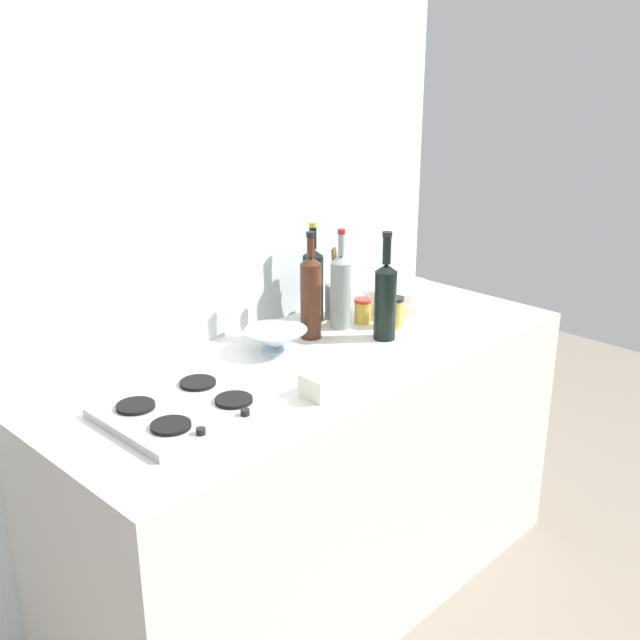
% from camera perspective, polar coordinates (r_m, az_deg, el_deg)
% --- Properties ---
extents(ground_plane, '(6.00, 6.00, 0.00)m').
position_cam_1_polar(ground_plane, '(2.85, 0.00, -19.69)').
color(ground_plane, gray).
rests_on(ground_plane, ground).
extents(counter_block, '(1.80, 0.70, 0.90)m').
position_cam_1_polar(counter_block, '(2.58, 0.00, -11.98)').
color(counter_block, silver).
rests_on(counter_block, ground).
extents(backsplash_panel, '(1.90, 0.06, 2.39)m').
position_cam_1_polar(backsplash_panel, '(2.55, -6.17, 5.72)').
color(backsplash_panel, silver).
rests_on(backsplash_panel, ground).
extents(stovetop_hob, '(0.40, 0.35, 0.04)m').
position_cam_1_polar(stovetop_hob, '(2.04, -10.09, -6.55)').
color(stovetop_hob, '#B2B2B7').
rests_on(stovetop_hob, counter_block).
extents(plate_stack, '(0.27, 0.27, 0.09)m').
position_cam_1_polar(plate_stack, '(2.80, 5.93, 1.75)').
color(plate_stack, white).
rests_on(plate_stack, counter_block).
extents(wine_bottle_leftmost, '(0.07, 0.07, 0.36)m').
position_cam_1_polar(wine_bottle_leftmost, '(2.48, 4.94, 1.62)').
color(wine_bottle_leftmost, black).
rests_on(wine_bottle_leftmost, counter_block).
extents(wine_bottle_mid_left, '(0.07, 0.07, 0.35)m').
position_cam_1_polar(wine_bottle_mid_left, '(2.64, -0.53, 2.80)').
color(wine_bottle_mid_left, black).
rests_on(wine_bottle_mid_left, counter_block).
extents(wine_bottle_mid_right, '(0.07, 0.07, 0.36)m').
position_cam_1_polar(wine_bottle_mid_right, '(2.48, -0.70, 1.84)').
color(wine_bottle_mid_right, '#472314').
rests_on(wine_bottle_mid_right, counter_block).
extents(wine_bottle_rightmost, '(0.07, 0.07, 0.35)m').
position_cam_1_polar(wine_bottle_rightmost, '(2.58, 1.58, 2.28)').
color(wine_bottle_rightmost, gray).
rests_on(wine_bottle_rightmost, counter_block).
extents(mixing_bowl, '(0.20, 0.20, 0.08)m').
position_cam_1_polar(mixing_bowl, '(2.40, -3.34, -1.48)').
color(mixing_bowl, silver).
rests_on(mixing_bowl, counter_block).
extents(butter_dish, '(0.15, 0.09, 0.07)m').
position_cam_1_polar(butter_dish, '(2.11, 0.56, -4.74)').
color(butter_dish, silver).
rests_on(butter_dish, counter_block).
extents(utensil_crock, '(0.10, 0.10, 0.30)m').
position_cam_1_polar(utensil_crock, '(2.71, 1.39, 1.71)').
color(utensil_crock, silver).
rests_on(utensil_crock, counter_block).
extents(condiment_jar_front, '(0.06, 0.06, 0.09)m').
position_cam_1_polar(condiment_jar_front, '(2.65, 3.23, 0.72)').
color(condiment_jar_front, gold).
rests_on(condiment_jar_front, counter_block).
extents(condiment_jar_rear, '(0.06, 0.06, 0.11)m').
position_cam_1_polar(condiment_jar_rear, '(2.62, 5.57, 0.64)').
color(condiment_jar_rear, gold).
rests_on(condiment_jar_rear, counter_block).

